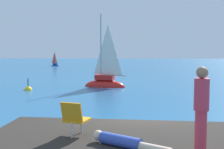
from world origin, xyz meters
The scene contains 7 objects.
ground_plane centered at (0.00, 0.00, 0.00)m, with size 160.00×160.00×0.00m, color #236093.
sailboat_near centered at (-2.26, 14.28, 0.34)m, with size 3.45×1.85×6.25m.
sailboat_far centered at (-13.01, 41.69, 0.17)m, with size 1.70×1.14×3.07m.
person_sunbather centered at (-0.44, -3.35, 1.18)m, with size 1.57×1.04×0.25m.
person_standing centered at (0.96, -3.51, 1.93)m, with size 0.28×0.28×1.62m.
beach_chair centered at (-1.57, -2.64, 1.51)m, with size 0.63×0.71×0.80m.
marker_buoy centered at (-7.65, 12.07, 0.01)m, with size 0.56×0.56×1.13m.
Camera 1 is at (-0.39, -9.11, 3.02)m, focal length 48.22 mm.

